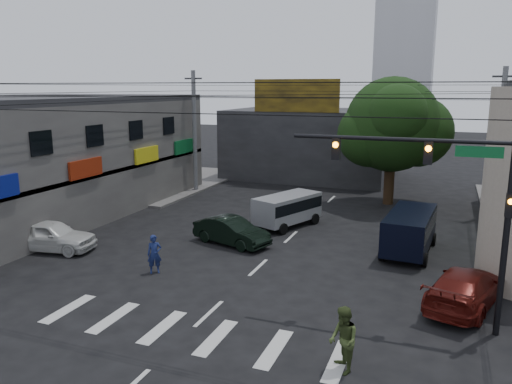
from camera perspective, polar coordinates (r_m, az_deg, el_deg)
The scene contains 16 objects.
ground at distance 21.01m, azimuth -1.72°, elevation -10.42°, with size 160.00×160.00×0.00m, color black.
sidewalk_far_left at distance 44.77m, azimuth -14.19°, elevation 1.38°, with size 16.00×16.00×0.15m, color #514F4C.
building_left at distance 35.27m, azimuth -25.71°, elevation 3.44°, with size 14.00×24.00×7.00m, color #484543.
building_far at distance 45.67m, azimuth 6.27°, elevation 5.58°, with size 14.00×10.00×6.00m, color #232326.
billboard at distance 40.69m, azimuth 4.61°, elevation 10.92°, with size 7.00×0.30×2.60m, color olive.
street_tree at distance 35.18m, azimuth 15.30°, elevation 7.41°, with size 6.40×6.40×8.70m.
traffic_gantry at distance 17.20m, azimuth 21.58°, elevation 0.52°, with size 7.10×0.35×7.20m.
utility_pole_far_left at distance 38.56m, azimuth -7.03°, elevation 6.80°, with size 0.32×0.32×9.20m, color #59595B.
utility_pole_far_right at distance 34.21m, azimuth 25.96°, elevation 5.05°, with size 0.32×0.32×9.20m, color #59595B.
dark_sedan at distance 25.81m, azimuth -2.83°, elevation -4.49°, with size 4.47×2.67×1.39m, color black.
white_compact at distance 26.82m, azimuth -22.46°, elevation -4.62°, with size 4.74×2.53×1.53m, color silver.
maroon_sedan at distance 20.28m, azimuth 22.83°, elevation -10.04°, with size 3.36×5.33×1.44m, color #4D0F0B.
silver_minivan at distance 29.05m, azimuth 3.61°, elevation -2.16°, with size 3.29×4.66×1.85m, color #A5A7AD, non-canonical shape.
navy_van at distance 25.55m, azimuth 17.14°, elevation -4.45°, with size 2.31×5.21×2.03m, color black, non-canonical shape.
traffic_officer at distance 22.30m, azimuth -11.53°, elevation -6.97°, with size 0.74×0.70×1.71m, color #172150.
pedestrian_olive at distance 14.91m, azimuth 9.94°, elevation -16.32°, with size 1.11×1.19×1.94m, color #394821.
Camera 1 is at (7.54, -17.91, 7.98)m, focal length 35.00 mm.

